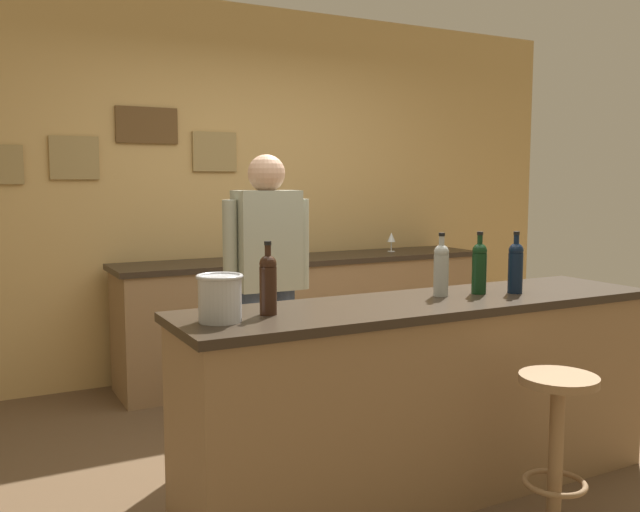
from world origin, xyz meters
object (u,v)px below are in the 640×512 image
(bar_stool, at_px, (557,427))
(wine_bottle_b, at_px, (441,268))
(ice_bucket, at_px, (220,297))
(wine_glass_b, at_px, (391,238))
(wine_bottle_a, at_px, (268,282))
(wine_bottle_c, at_px, (479,266))
(wine_bottle_d, at_px, (516,266))
(wine_glass_a, at_px, (284,244))
(bartender, at_px, (267,276))

(bar_stool, distance_m, wine_bottle_b, 0.89)
(bar_stool, distance_m, ice_bucket, 1.48)
(wine_glass_b, bearing_deg, wine_bottle_b, -117.80)
(bar_stool, bearing_deg, ice_bucket, 155.50)
(wine_bottle_b, height_order, wine_glass_b, wine_bottle_b)
(bar_stool, height_order, wine_bottle_a, wine_bottle_a)
(ice_bucket, bearing_deg, wine_bottle_c, 2.09)
(wine_bottle_d, height_order, ice_bucket, wine_bottle_d)
(wine_bottle_a, xyz_separation_m, wine_bottle_b, (0.92, 0.04, 0.00))
(wine_bottle_c, xyz_separation_m, wine_glass_a, (-0.14, 1.99, -0.05))
(bar_stool, relative_size, wine_bottle_b, 2.22)
(ice_bucket, distance_m, wine_glass_b, 3.06)
(wine_bottle_d, bearing_deg, wine_glass_a, 98.51)
(wine_bottle_d, bearing_deg, wine_bottle_b, 164.96)
(wine_bottle_b, distance_m, wine_bottle_d, 0.39)
(bar_stool, bearing_deg, wine_glass_a, 90.77)
(wine_glass_a, bearing_deg, wine_bottle_d, -81.49)
(wine_bottle_c, bearing_deg, wine_glass_b, 67.34)
(bar_stool, height_order, wine_glass_a, wine_glass_a)
(wine_bottle_b, distance_m, ice_bucket, 1.15)
(bar_stool, height_order, wine_bottle_b, wine_bottle_b)
(wine_bottle_b, bearing_deg, bar_stool, -80.78)
(wine_bottle_b, distance_m, wine_glass_a, 1.96)
(wine_glass_b, bearing_deg, wine_bottle_d, -107.97)
(wine_bottle_a, relative_size, ice_bucket, 1.63)
(wine_bottle_a, distance_m, wine_bottle_d, 1.30)
(wine_bottle_b, relative_size, wine_glass_b, 1.97)
(wine_bottle_a, height_order, wine_glass_a, wine_bottle_a)
(wine_bottle_d, bearing_deg, bar_stool, -116.48)
(wine_bottle_c, xyz_separation_m, wine_bottle_d, (0.17, -0.07, 0.00))
(wine_bottle_c, bearing_deg, wine_bottle_a, -179.73)
(bartender, height_order, wine_bottle_a, bartender)
(wine_bottle_a, distance_m, wine_bottle_c, 1.13)
(wine_glass_b, bearing_deg, wine_bottle_a, -133.92)
(wine_bottle_b, xyz_separation_m, wine_glass_b, (1.07, 2.03, -0.05))
(wine_bottle_c, relative_size, wine_bottle_d, 1.00)
(wine_bottle_c, bearing_deg, bartender, 127.34)
(wine_bottle_a, xyz_separation_m, wine_glass_b, (1.99, 2.07, -0.05))
(bartender, xyz_separation_m, wine_bottle_c, (0.72, -0.95, 0.12))
(bar_stool, relative_size, wine_glass_a, 4.39)
(ice_bucket, xyz_separation_m, wine_glass_a, (1.21, 2.04, -0.01))
(wine_glass_a, relative_size, wine_glass_b, 1.00)
(wine_bottle_a, bearing_deg, ice_bucket, -168.91)
(bartender, xyz_separation_m, wine_bottle_a, (-0.41, -0.95, 0.12))
(wine_glass_a, bearing_deg, wine_bottle_c, -86.01)
(bar_stool, distance_m, wine_bottle_a, 1.33)
(wine_bottle_b, bearing_deg, wine_glass_a, 87.94)
(bar_stool, xyz_separation_m, wine_bottle_a, (-1.02, 0.61, 0.60))
(wine_glass_b, bearing_deg, wine_glass_a, -176.04)
(bartender, height_order, wine_glass_b, bartender)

